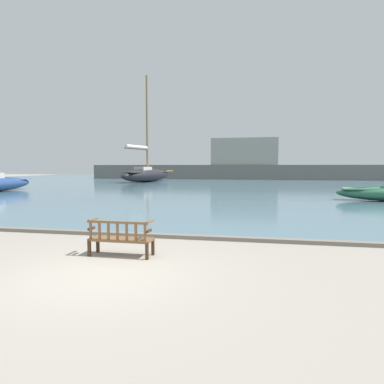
{
  "coord_description": "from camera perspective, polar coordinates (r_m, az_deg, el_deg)",
  "views": [
    {
      "loc": [
        3.2,
        -6.5,
        2.27
      ],
      "look_at": [
        -0.12,
        10.0,
        1.0
      ],
      "focal_mm": 32.0,
      "sensor_mm": 36.0,
      "label": 1
    }
  ],
  "objects": [
    {
      "name": "harbor_water",
      "position": [
        50.65,
        7.76,
        1.74
      ],
      "size": [
        100.0,
        80.0,
        0.08
      ],
      "primitive_type": "cube",
      "color": "slate",
      "rests_on": "ground"
    },
    {
      "name": "ground_plane",
      "position": [
        7.59,
        -14.55,
        -13.2
      ],
      "size": [
        160.0,
        160.0,
        0.0
      ],
      "primitive_type": "plane",
      "color": "gray"
    },
    {
      "name": "sailboat_outer_port",
      "position": [
        48.74,
        -7.63,
        3.05
      ],
      "size": [
        5.54,
        13.12,
        14.82
      ],
      "color": "black",
      "rests_on": "harbor_water"
    },
    {
      "name": "far_breakwater",
      "position": [
        58.42,
        8.63,
        4.11
      ],
      "size": [
        52.88,
        2.4,
        7.47
      ],
      "color": "#66605B",
      "rests_on": "ground"
    },
    {
      "name": "park_bench",
      "position": [
        8.88,
        -11.82,
        -7.46
      ],
      "size": [
        1.61,
        0.54,
        0.92
      ],
      "color": "#3D2A19",
      "rests_on": "ground"
    },
    {
      "name": "quay_edge_kerb",
      "position": [
        11.06,
        -5.74,
        -7.23
      ],
      "size": [
        40.0,
        0.3,
        0.12
      ],
      "primitive_type": "cube",
      "color": "slate",
      "rests_on": "ground"
    }
  ]
}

